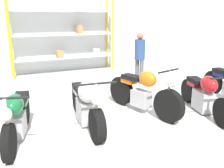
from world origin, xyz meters
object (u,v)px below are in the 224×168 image
Objects in this scene: shelving_rack at (66,35)px; motorcycle_white at (86,103)px; motorcycle_green at (17,115)px; motorcycle_orange at (144,92)px; person_browsing at (140,54)px; motorcycle_red at (205,95)px.

shelving_rack reaches higher than motorcycle_white.
motorcycle_white is (1.26, 0.08, -0.00)m from motorcycle_green.
motorcycle_orange is 1.29× the size of person_browsing.
motorcycle_orange is (1.35, 0.09, 0.02)m from motorcycle_white.
motorcycle_white is at bearing -84.19° from motorcycle_red.
motorcycle_orange is at bearing -99.03° from motorcycle_red.
motorcycle_green is 1.27m from motorcycle_white.
motorcycle_orange is 2.58m from person_browsing.
motorcycle_green is (-2.25, -5.03, -0.97)m from shelving_rack.
motorcycle_orange is at bearing 99.72° from motorcycle_white.
shelving_rack reaches higher than motorcycle_orange.
motorcycle_green is at bearing -114.10° from shelving_rack.
person_browsing is (1.60, -2.65, -0.48)m from shelving_rack.
motorcycle_white is 2.59m from motorcycle_red.
motorcycle_red reaches higher than motorcycle_green.
shelving_rack is 4.96m from motorcycle_orange.
motorcycle_red is at bearing 50.10° from motorcycle_orange.
motorcycle_red is (1.56, -5.43, -1.01)m from shelving_rack.
motorcycle_orange is (2.61, 0.17, 0.02)m from motorcycle_green.
person_browsing reaches higher than motorcycle_white.
person_browsing is at bearing 137.48° from motorcycle_white.
motorcycle_white is 3.50m from person_browsing.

